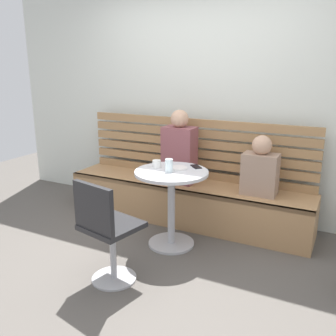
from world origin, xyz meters
name	(u,v)px	position (x,y,z in m)	size (l,w,h in m)	color
ground	(126,272)	(0.00, 0.00, 0.00)	(8.00, 8.00, 0.00)	#514C47
back_wall	(203,86)	(0.00, 1.64, 1.45)	(5.20, 0.10, 2.90)	silver
booth_bench	(186,202)	(0.00, 1.20, 0.22)	(2.70, 0.52, 0.44)	#A87C51
booth_backrest	(195,148)	(0.00, 1.44, 0.78)	(2.65, 0.04, 0.67)	#9A7249
cafe_table	(171,194)	(0.11, 0.62, 0.52)	(0.68, 0.68, 0.74)	#ADADB2
white_chair	(106,229)	(-0.05, -0.19, 0.46)	(0.48, 0.48, 0.85)	#ADADB2
person_adult	(179,150)	(-0.08, 1.20, 0.79)	(0.34, 0.22, 0.79)	brown
person_child_left	(260,169)	(0.79, 1.20, 0.70)	(0.34, 0.22, 0.59)	#9E7F6B
cup_ceramic_white	(157,164)	(-0.06, 0.66, 0.78)	(0.08, 0.08, 0.07)	white
cup_glass_tall	(169,165)	(0.11, 0.58, 0.80)	(0.07, 0.07, 0.12)	silver
plate_small	(178,168)	(0.13, 0.72, 0.75)	(0.17, 0.17, 0.01)	white
phone_on_table	(196,167)	(0.26, 0.84, 0.74)	(0.07, 0.14, 0.01)	black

